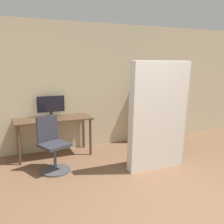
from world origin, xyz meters
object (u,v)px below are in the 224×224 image
object	(u,v)px
monitor	(51,105)
bookshelf	(149,107)
office_chair	(53,149)
mattress_near	(159,117)

from	to	relation	value
monitor	bookshelf	bearing A→B (deg)	-0.75
office_chair	bookshelf	xyz separation A→B (m)	(2.44, 0.89, 0.42)
monitor	mattress_near	world-z (taller)	mattress_near
bookshelf	monitor	bearing A→B (deg)	179.25
monitor	office_chair	bearing A→B (deg)	-98.98
bookshelf	mattress_near	distance (m)	1.69
monitor	bookshelf	distance (m)	2.31
monitor	bookshelf	world-z (taller)	bookshelf
office_chair	bookshelf	size ratio (longest dim) A/B	0.59
mattress_near	office_chair	bearing A→B (deg)	159.76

